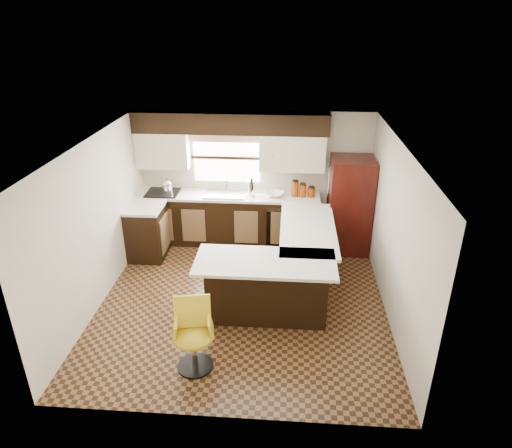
# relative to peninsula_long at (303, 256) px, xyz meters

# --- Properties ---
(floor) EXTENTS (4.40, 4.40, 0.00)m
(floor) POSITION_rel_peninsula_long_xyz_m (-0.90, -0.62, -0.45)
(floor) COLOR #49301A
(floor) RESTS_ON ground
(ceiling) EXTENTS (4.40, 4.40, 0.00)m
(ceiling) POSITION_rel_peninsula_long_xyz_m (-0.90, -0.62, 1.95)
(ceiling) COLOR silver
(ceiling) RESTS_ON wall_back
(wall_back) EXTENTS (4.40, 0.00, 4.40)m
(wall_back) POSITION_rel_peninsula_long_xyz_m (-0.90, 1.58, 0.75)
(wall_back) COLOR beige
(wall_back) RESTS_ON floor
(wall_front) EXTENTS (4.40, 0.00, 4.40)m
(wall_front) POSITION_rel_peninsula_long_xyz_m (-0.90, -2.83, 0.75)
(wall_front) COLOR beige
(wall_front) RESTS_ON floor
(wall_left) EXTENTS (0.00, 4.40, 4.40)m
(wall_left) POSITION_rel_peninsula_long_xyz_m (-3.00, -0.62, 0.75)
(wall_left) COLOR beige
(wall_left) RESTS_ON floor
(wall_right) EXTENTS (0.00, 4.40, 4.40)m
(wall_right) POSITION_rel_peninsula_long_xyz_m (1.20, -0.62, 0.75)
(wall_right) COLOR beige
(wall_right) RESTS_ON floor
(base_cab_back) EXTENTS (3.30, 0.60, 0.90)m
(base_cab_back) POSITION_rel_peninsula_long_xyz_m (-1.35, 1.28, 0.00)
(base_cab_back) COLOR black
(base_cab_back) RESTS_ON floor
(base_cab_left) EXTENTS (0.60, 0.70, 0.90)m
(base_cab_left) POSITION_rel_peninsula_long_xyz_m (-2.70, 0.62, 0.00)
(base_cab_left) COLOR black
(base_cab_left) RESTS_ON floor
(counter_back) EXTENTS (3.30, 0.60, 0.04)m
(counter_back) POSITION_rel_peninsula_long_xyz_m (-1.35, 1.28, 0.47)
(counter_back) COLOR silver
(counter_back) RESTS_ON base_cab_back
(counter_left) EXTENTS (0.60, 0.70, 0.04)m
(counter_left) POSITION_rel_peninsula_long_xyz_m (-2.70, 0.62, 0.47)
(counter_left) COLOR silver
(counter_left) RESTS_ON base_cab_left
(soffit) EXTENTS (3.40, 0.35, 0.36)m
(soffit) POSITION_rel_peninsula_long_xyz_m (-1.30, 1.40, 1.77)
(soffit) COLOR black
(soffit) RESTS_ON wall_back
(upper_cab_left) EXTENTS (0.94, 0.35, 0.64)m
(upper_cab_left) POSITION_rel_peninsula_long_xyz_m (-2.52, 1.40, 1.27)
(upper_cab_left) COLOR beige
(upper_cab_left) RESTS_ON wall_back
(upper_cab_right) EXTENTS (1.14, 0.35, 0.64)m
(upper_cab_right) POSITION_rel_peninsula_long_xyz_m (-0.22, 1.40, 1.27)
(upper_cab_right) COLOR beige
(upper_cab_right) RESTS_ON wall_back
(window_pane) EXTENTS (1.20, 0.02, 0.90)m
(window_pane) POSITION_rel_peninsula_long_xyz_m (-1.40, 1.56, 1.10)
(window_pane) COLOR white
(window_pane) RESTS_ON wall_back
(valance) EXTENTS (1.30, 0.06, 0.18)m
(valance) POSITION_rel_peninsula_long_xyz_m (-1.40, 1.52, 1.49)
(valance) COLOR #D19B93
(valance) RESTS_ON wall_back
(sink) EXTENTS (0.75, 0.45, 0.03)m
(sink) POSITION_rel_peninsula_long_xyz_m (-1.40, 1.25, 0.51)
(sink) COLOR #B2B2B7
(sink) RESTS_ON counter_back
(dishwasher) EXTENTS (0.58, 0.03, 0.78)m
(dishwasher) POSITION_rel_peninsula_long_xyz_m (-0.35, 0.99, -0.02)
(dishwasher) COLOR black
(dishwasher) RESTS_ON floor
(cooktop) EXTENTS (0.58, 0.50, 0.02)m
(cooktop) POSITION_rel_peninsula_long_xyz_m (-2.55, 1.25, 0.51)
(cooktop) COLOR black
(cooktop) RESTS_ON counter_back
(peninsula_long) EXTENTS (0.60, 1.95, 0.90)m
(peninsula_long) POSITION_rel_peninsula_long_xyz_m (0.00, 0.00, 0.00)
(peninsula_long) COLOR black
(peninsula_long) RESTS_ON floor
(peninsula_return) EXTENTS (1.65, 0.60, 0.90)m
(peninsula_return) POSITION_rel_peninsula_long_xyz_m (-0.53, -0.97, 0.00)
(peninsula_return) COLOR black
(peninsula_return) RESTS_ON floor
(counter_pen_long) EXTENTS (0.84, 1.95, 0.04)m
(counter_pen_long) POSITION_rel_peninsula_long_xyz_m (0.05, 0.00, 0.47)
(counter_pen_long) COLOR silver
(counter_pen_long) RESTS_ON peninsula_long
(counter_pen_return) EXTENTS (1.89, 0.84, 0.04)m
(counter_pen_return) POSITION_rel_peninsula_long_xyz_m (-0.55, -1.06, 0.47)
(counter_pen_return) COLOR silver
(counter_pen_return) RESTS_ON peninsula_return
(refrigerator) EXTENTS (0.73, 0.70, 1.71)m
(refrigerator) POSITION_rel_peninsula_long_xyz_m (0.81, 1.15, 0.40)
(refrigerator) COLOR #370D09
(refrigerator) RESTS_ON floor
(bar_chair) EXTENTS (0.56, 0.56, 0.90)m
(bar_chair) POSITION_rel_peninsula_long_xyz_m (-1.34, -2.09, 0.00)
(bar_chair) COLOR gold
(bar_chair) RESTS_ON floor
(kettle) EXTENTS (0.19, 0.19, 0.26)m
(kettle) POSITION_rel_peninsula_long_xyz_m (-2.46, 1.26, 0.65)
(kettle) COLOR silver
(kettle) RESTS_ON cooktop
(percolator) EXTENTS (0.13, 0.13, 0.28)m
(percolator) POSITION_rel_peninsula_long_xyz_m (-0.92, 1.28, 0.64)
(percolator) COLOR silver
(percolator) RESTS_ON counter_back
(mixing_bowl) EXTENTS (0.39, 0.39, 0.08)m
(mixing_bowl) POSITION_rel_peninsula_long_xyz_m (-0.50, 1.28, 0.53)
(mixing_bowl) COLOR white
(mixing_bowl) RESTS_ON counter_back
(canister_large) EXTENTS (0.13, 0.13, 0.27)m
(canister_large) POSITION_rel_peninsula_long_xyz_m (-0.15, 1.30, 0.63)
(canister_large) COLOR #833409
(canister_large) RESTS_ON counter_back
(canister_med) EXTENTS (0.13, 0.13, 0.22)m
(canister_med) POSITION_rel_peninsula_long_xyz_m (-0.02, 1.30, 0.60)
(canister_med) COLOR #833409
(canister_med) RESTS_ON counter_back
(canister_small) EXTENTS (0.13, 0.13, 0.16)m
(canister_small) POSITION_rel_peninsula_long_xyz_m (0.14, 1.30, 0.58)
(canister_small) COLOR #833409
(canister_small) RESTS_ON counter_back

